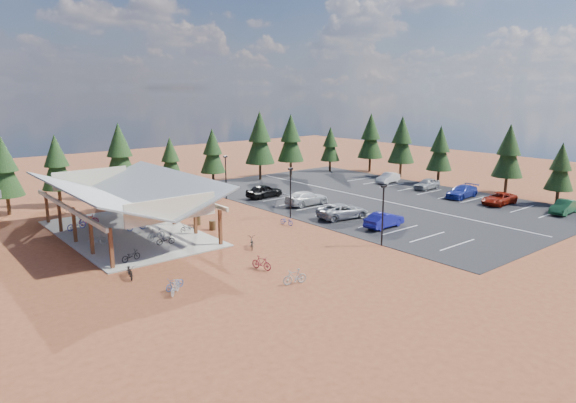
{
  "coord_description": "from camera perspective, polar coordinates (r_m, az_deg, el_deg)",
  "views": [
    {
      "loc": [
        -27.11,
        -36.9,
        12.89
      ],
      "look_at": [
        4.84,
        2.2,
        1.71
      ],
      "focal_mm": 32.0,
      "sensor_mm": 36.0,
      "label": 1
    }
  ],
  "objects": [
    {
      "name": "bike_11",
      "position": [
        37.47,
        -2.97,
        -6.83
      ],
      "size": [
        0.95,
        1.76,
        1.02
      ],
      "primitive_type": "imported",
      "rotation": [
        0.0,
        0.0,
        0.29
      ],
      "color": "maroon",
      "rests_on": "ground"
    },
    {
      "name": "ground",
      "position": [
        47.57,
        -2.85,
        -3.25
      ],
      "size": [
        140.0,
        140.0,
        0.0
      ],
      "primitive_type": "plane",
      "color": "brown",
      "rests_on": "ground"
    },
    {
      "name": "pine_8",
      "position": [
        81.11,
        4.72,
        6.36
      ],
      "size": [
        3.02,
        3.02,
        7.04
      ],
      "color": "#382314",
      "rests_on": "ground"
    },
    {
      "name": "bike_2",
      "position": [
        51.2,
        -22.46,
        -2.38
      ],
      "size": [
        2.0,
        1.18,
        0.99
      ],
      "primitive_type": "imported",
      "rotation": [
        0.0,
        0.0,
        1.87
      ],
      "color": "navy",
      "rests_on": "concrete_pad"
    },
    {
      "name": "bike_8",
      "position": [
        37.53,
        -17.16,
        -7.37
      ],
      "size": [
        1.1,
        2.0,
        1.0
      ],
      "primitive_type": "imported",
      "rotation": [
        0.0,
        0.0,
        -0.24
      ],
      "color": "black",
      "rests_on": "ground"
    },
    {
      "name": "pine_4",
      "position": [
        66.29,
        -12.93,
        4.68
      ],
      "size": [
        2.99,
        2.99,
        6.96
      ],
      "color": "#382314",
      "rests_on": "ground"
    },
    {
      "name": "pine_13",
      "position": [
        81.63,
        9.17,
        7.19
      ],
      "size": [
        3.92,
        3.92,
        9.14
      ],
      "color": "#382314",
      "rests_on": "ground"
    },
    {
      "name": "bike_10",
      "position": [
        34.74,
        -12.46,
        -8.88
      ],
      "size": [
        1.65,
        0.99,
        0.82
      ],
      "primitive_type": "imported",
      "rotation": [
        0.0,
        0.0,
        5.02
      ],
      "color": "#2452A1",
      "rests_on": "ground"
    },
    {
      "name": "car_4",
      "position": [
        61.57,
        -2.66,
        1.18
      ],
      "size": [
        4.69,
        2.02,
        1.58
      ],
      "primitive_type": "imported",
      "rotation": [
        0.0,
        0.0,
        1.6
      ],
      "color": "black",
      "rests_on": "asphalt_lot"
    },
    {
      "name": "pine_6",
      "position": [
        73.32,
        -3.15,
        7.06
      ],
      "size": [
        4.2,
        4.2,
        9.8
      ],
      "color": "#382314",
      "rests_on": "ground"
    },
    {
      "name": "concrete_pad",
      "position": [
        48.83,
        -17.34,
        -3.34
      ],
      "size": [
        10.6,
        18.6,
        0.1
      ],
      "primitive_type": "cube",
      "color": "gray",
      "rests_on": "ground"
    },
    {
      "name": "bike_5",
      "position": [
        45.49,
        -14.45,
        -3.55
      ],
      "size": [
        1.86,
        0.85,
        1.08
      ],
      "primitive_type": "imported",
      "rotation": [
        0.0,
        0.0,
        1.77
      ],
      "color": "gray",
      "rests_on": "concrete_pad"
    },
    {
      "name": "car_2",
      "position": [
        52.03,
        6.13,
        -1.03
      ],
      "size": [
        5.75,
        3.36,
        1.5
      ],
      "primitive_type": "imported",
      "rotation": [
        0.0,
        0.0,
        1.4
      ],
      "color": "gray",
      "rests_on": "asphalt_lot"
    },
    {
      "name": "bike_7",
      "position": [
        56.94,
        -17.22,
        -0.59
      ],
      "size": [
        1.54,
        0.45,
        0.92
      ],
      "primitive_type": "imported",
      "rotation": [
        0.0,
        0.0,
        1.59
      ],
      "color": "#9C3114",
      "rests_on": "concrete_pad"
    },
    {
      "name": "pine_1",
      "position": [
        60.02,
        -29.02,
        3.34
      ],
      "size": [
        3.5,
        3.5,
        8.16
      ],
      "color": "#382314",
      "rests_on": "ground"
    },
    {
      "name": "pine_5",
      "position": [
        69.02,
        -8.39,
        5.55
      ],
      "size": [
        3.32,
        3.32,
        7.73
      ],
      "color": "#382314",
      "rests_on": "ground"
    },
    {
      "name": "lamp_post_1",
      "position": [
        51.4,
        0.28,
        1.37
      ],
      "size": [
        0.5,
        0.25,
        5.14
      ],
      "color": "black",
      "rests_on": "ground"
    },
    {
      "name": "pine_7",
      "position": [
        76.53,
        0.31,
        7.05
      ],
      "size": [
        3.96,
        3.96,
        9.22
      ],
      "color": "#382314",
      "rests_on": "ground"
    },
    {
      "name": "asphalt_lot",
      "position": [
        61.95,
        9.35,
        0.33
      ],
      "size": [
        27.0,
        44.0,
        0.04
      ],
      "primitive_type": "cube",
      "color": "black",
      "rests_on": "ground"
    },
    {
      "name": "lamp_post_2",
      "position": [
        60.99,
        -6.93,
        3.04
      ],
      "size": [
        0.5,
        0.25,
        5.14
      ],
      "color": "black",
      "rests_on": "ground"
    },
    {
      "name": "bike_6",
      "position": [
        49.22,
        -16.51,
        -2.53
      ],
      "size": [
        1.86,
        0.75,
        0.96
      ],
      "primitive_type": "imported",
      "rotation": [
        0.0,
        0.0,
        1.51
      ],
      "color": "#283C9F",
      "rests_on": "concrete_pad"
    },
    {
      "name": "car_8",
      "position": [
        68.98,
        15.17,
        1.91
      ],
      "size": [
        4.24,
        1.87,
        1.42
      ],
      "primitive_type": "imported",
      "rotation": [
        0.0,
        0.0,
        -1.52
      ],
      "color": "#9A9EA2",
      "rests_on": "asphalt_lot"
    },
    {
      "name": "car_9",
      "position": [
        72.49,
        11.06,
        2.6
      ],
      "size": [
        4.38,
        2.1,
        1.38
      ],
      "primitive_type": "imported",
      "rotation": [
        0.0,
        0.0,
        -1.42
      ],
      "color": "silver",
      "rests_on": "asphalt_lot"
    },
    {
      "name": "pine_2",
      "position": [
        62.03,
        -24.33,
        3.95
      ],
      "size": [
        3.43,
        3.43,
        7.99
      ],
      "color": "#382314",
      "rests_on": "ground"
    },
    {
      "name": "bike_pavilion",
      "position": [
        47.98,
        -17.63,
        1.0
      ],
      "size": [
        11.65,
        19.4,
        4.97
      ],
      "color": "#5C2C1A",
      "rests_on": "concrete_pad"
    },
    {
      "name": "car_1",
      "position": [
        49.15,
        10.63,
        -2.01
      ],
      "size": [
        4.5,
        1.8,
        1.46
      ],
      "primitive_type": "imported",
      "rotation": [
        0.0,
        0.0,
        1.63
      ],
      "color": "navy",
      "rests_on": "asphalt_lot"
    },
    {
      "name": "pine_3",
      "position": [
        63.9,
        -18.21,
        5.21
      ],
      "size": [
        3.86,
        3.86,
        8.98
      ],
      "color": "#382314",
      "rests_on": "ground"
    },
    {
      "name": "pine_9",
      "position": [
        64.82,
        28.04,
        3.41
      ],
      "size": [
        3.03,
        3.03,
        7.06
      ],
      "color": "#382314",
      "rests_on": "ground"
    },
    {
      "name": "bike_9",
      "position": [
        33.96,
        -12.43,
        -9.3
      ],
      "size": [
        1.39,
        1.35,
        0.91
      ],
      "primitive_type": "imported",
      "rotation": [
        0.0,
        0.0,
        2.33
      ],
      "color": "#A0A5A9",
      "rests_on": "ground"
    },
    {
      "name": "lamp_post_0",
      "position": [
        43.05,
        10.5,
        -1.04
      ],
      "size": [
        0.5,
        0.25,
        5.14
      ],
      "color": "black",
      "rests_on": "ground"
    },
    {
      "name": "bike_1",
      "position": [
        45.55,
        -20.43,
        -3.99
      ],
      "size": [
        1.66,
        0.53,
        0.99
      ],
      "primitive_type": "imported",
      "rotation": [
        0.0,
        0.0,
        1.53
      ],
      "color": "gray",
      "rests_on": "concrete_pad"
    },
    {
      "name": "bike_16",
      "position": [
        47.96,
        -11.12,
        -2.82
      ],
      "size": [
        1.69,
        0.94,
        0.84
      ],
      "primitive_type": "imported",
      "rotation": [
        0.0,
        0.0,
        4.97
      ],
      "color": "black",
      "rests_on": "ground"
    },
    {
      "name": "car_5",
      "position": [
        60.91,
        28.36,
        -0.52
      ],
      "size": [
        4.42,
        1.71,
        1.44
      ],
      "primitive_type": "imported",
      "rotation": [
        0.0,
        0.0,
        -1.53
      ],
      "color": "#1B512E",
      "rests_on": "asphalt_lot"
    },
    {
      "name": "car_3",
      "position": [
        57.61,
        2.09,
        0.38
      ],
      "size": [
        5.42,
        2.31,
        1.56
      ],
      "primitive_type": "imported",
      "rotation": [
        0.0,
        0.0,
        1.55
      ],
      "color": "silver",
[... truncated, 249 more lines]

